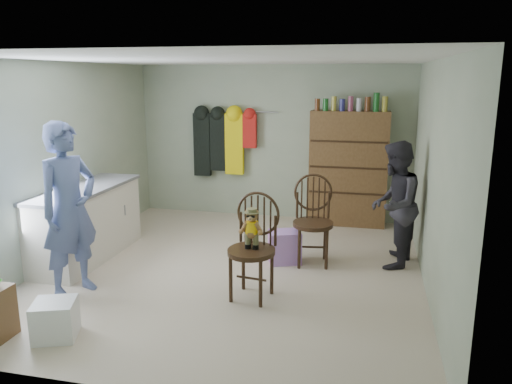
% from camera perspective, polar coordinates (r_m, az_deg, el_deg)
% --- Properties ---
extents(ground_plane, '(5.00, 5.00, 0.00)m').
position_cam_1_polar(ground_plane, '(6.20, -2.70, -8.88)').
color(ground_plane, beige).
rests_on(ground_plane, ground).
extents(room_walls, '(5.00, 5.00, 5.00)m').
position_cam_1_polar(room_walls, '(6.30, -1.54, 6.36)').
color(room_walls, '#A3AD91').
rests_on(room_walls, ground).
extents(counter, '(0.64, 1.86, 0.94)m').
position_cam_1_polar(counter, '(6.81, -18.77, -3.34)').
color(counter, silver).
rests_on(counter, ground).
extents(plastic_tub, '(0.46, 0.45, 0.35)m').
position_cam_1_polar(plastic_tub, '(5.00, -21.97, -13.38)').
color(plastic_tub, white).
rests_on(plastic_tub, ground).
extents(chair_front, '(0.57, 0.57, 1.13)m').
position_cam_1_polar(chair_front, '(5.28, -0.31, -5.37)').
color(chair_front, '#332012').
rests_on(chair_front, ground).
extents(chair_far, '(0.57, 0.57, 1.13)m').
position_cam_1_polar(chair_far, '(6.30, 6.53, -2.79)').
color(chair_far, '#332012').
rests_on(chair_far, ground).
extents(striped_bag, '(0.47, 0.42, 0.41)m').
position_cam_1_polar(striped_bag, '(6.37, 3.29, -6.28)').
color(striped_bag, pink).
rests_on(striped_bag, ground).
extents(person_left, '(0.65, 0.80, 1.88)m').
position_cam_1_polar(person_left, '(5.64, -20.57, -1.92)').
color(person_left, '#55659C').
rests_on(person_left, ground).
extents(person_right, '(0.74, 0.87, 1.57)m').
position_cam_1_polar(person_right, '(6.34, 15.51, -1.41)').
color(person_right, '#2D2B33').
rests_on(person_right, ground).
extents(dresser, '(1.20, 0.39, 2.08)m').
position_cam_1_polar(dresser, '(7.96, 10.50, 2.74)').
color(dresser, brown).
rests_on(dresser, ground).
extents(coat_rack, '(1.42, 0.12, 1.09)m').
position_cam_1_polar(coat_rack, '(8.33, -3.86, 5.72)').
color(coat_rack, '#99999E').
rests_on(coat_rack, ground).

